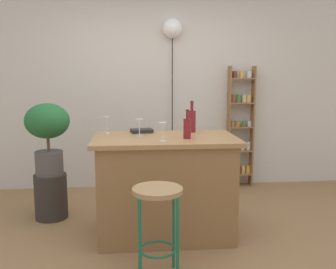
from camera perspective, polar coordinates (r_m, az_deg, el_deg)
The scene contains 14 objects.
ground at distance 3.49m, azimuth -0.00°, elevation -16.76°, with size 12.00×12.00×0.00m, color olive.
back_wall at distance 5.09m, azimuth -2.00°, elevation 7.72°, with size 6.40×0.10×2.80m, color beige.
kitchen_counter at distance 3.59m, azimuth -0.44°, elevation -7.79°, with size 1.33×0.81×0.95m.
bar_stool at distance 2.83m, azimuth -1.59°, elevation -11.44°, with size 0.37×0.37×0.70m.
spice_shelf at distance 5.18m, azimuth 10.94°, elevation 1.05°, with size 0.35×0.15×1.63m.
plant_stool at distance 4.24m, azimuth -17.34°, elevation -8.93°, with size 0.34×0.34×0.48m, color #2D2823.
potted_plant at distance 4.08m, azimuth -17.81°, elevation 0.55°, with size 0.46×0.41×0.75m.
bottle_sauce_amber at distance 3.39m, azimuth 2.93°, elevation 1.04°, with size 0.07×0.07×0.26m.
bottle_soda_blue at distance 3.77m, azimuth 3.63°, elevation 2.15°, with size 0.08×0.08×0.31m.
wine_glass_left at distance 3.25m, azimuth -0.78°, elevation 1.02°, with size 0.07×0.07×0.16m.
wine_glass_center at distance 3.51m, azimuth -4.38°, elevation 1.61°, with size 0.07×0.07×0.16m.
wine_glass_right at distance 3.72m, azimuth -9.26°, elevation 1.94°, with size 0.07×0.07×0.16m.
cookbook at distance 3.75m, azimuth -4.02°, elevation 0.56°, with size 0.21×0.15×0.04m, color black.
pendant_globe_light at distance 5.02m, azimuth 0.67°, elevation 15.63°, with size 0.26×0.26×2.24m.
Camera 1 is at (-0.28, -3.13, 1.52)m, focal length 40.15 mm.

